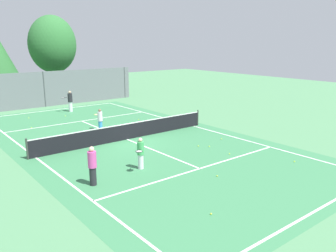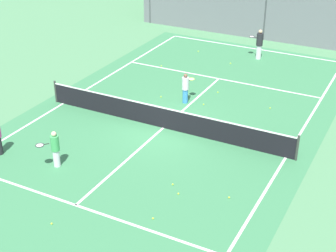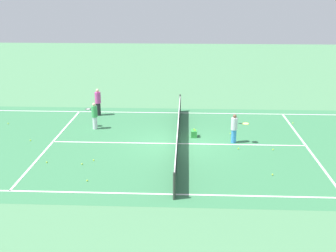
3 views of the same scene
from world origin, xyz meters
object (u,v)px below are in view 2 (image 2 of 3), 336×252
tennis_ball_1 (218,92)px  tennis_ball_11 (161,66)px  tennis_ball_2 (231,63)px  tennis_ball_9 (173,184)px  player_2 (55,149)px  player_3 (186,88)px  tennis_ball_3 (52,224)px  tennis_ball_8 (198,51)px  tennis_ball_12 (229,197)px  tennis_ball_10 (161,97)px  player_0 (259,44)px  tennis_ball_0 (178,194)px  ball_crate (151,112)px  tennis_ball_5 (270,108)px  tennis_ball_7 (153,218)px  tennis_ball_6 (204,104)px

tennis_ball_1 → tennis_ball_11: 4.73m
tennis_ball_2 → tennis_ball_9: bearing=-78.1°
player_2 → tennis_ball_11: 11.40m
player_3 → tennis_ball_3: 10.47m
tennis_ball_1 → tennis_ball_2: size_ratio=1.00×
tennis_ball_8 → tennis_ball_12: 15.30m
tennis_ball_1 → tennis_ball_11: bearing=155.5°
tennis_ball_1 → tennis_ball_2: (-0.94, 4.18, 0.00)m
player_3 → tennis_ball_11: bearing=131.6°
player_2 → tennis_ball_10: player_2 is taller
player_0 → tennis_ball_0: (1.97, -14.59, -0.88)m
tennis_ball_11 → ball_crate: bearing=-66.3°
tennis_ball_1 → tennis_ball_8: bearing=123.6°
ball_crate → tennis_ball_8: 9.18m
player_3 → tennis_ball_12: (4.80, -6.44, -0.74)m
tennis_ball_0 → tennis_ball_10: size_ratio=1.00×
tennis_ball_0 → tennis_ball_1: bearing=103.7°
tennis_ball_12 → tennis_ball_5: bearing=96.8°
ball_crate → tennis_ball_7: (3.81, -6.67, -0.15)m
tennis_ball_3 → player_2: bearing=125.7°
player_2 → tennis_ball_10: (0.55, 7.48, -0.74)m
player_2 → tennis_ball_8: (-0.62, 14.53, -0.74)m
player_2 → tennis_ball_9: bearing=11.1°
player_3 → tennis_ball_8: size_ratio=22.75×
ball_crate → tennis_ball_3: size_ratio=6.89×
player_2 → tennis_ball_2: size_ratio=22.77×
ball_crate → tennis_ball_11: size_ratio=6.89×
player_0 → tennis_ball_12: player_0 is taller
tennis_ball_6 → tennis_ball_7: size_ratio=1.00×
tennis_ball_7 → tennis_ball_0: bearing=85.8°
player_0 → tennis_ball_8: bearing=-171.7°
tennis_ball_7 → tennis_ball_8: same height
ball_crate → tennis_ball_2: size_ratio=6.89×
player_0 → tennis_ball_11: 5.95m
tennis_ball_3 → tennis_ball_9: 4.54m
tennis_ball_0 → tennis_ball_10: (-4.45, 7.01, 0.00)m
tennis_ball_6 → tennis_ball_11: size_ratio=1.00×
tennis_ball_8 → tennis_ball_11: 3.36m
tennis_ball_6 → tennis_ball_11: bearing=139.6°
tennis_ball_5 → tennis_ball_7: size_ratio=1.00×
player_3 → tennis_ball_2: size_ratio=22.75×
tennis_ball_5 → player_2: bearing=-123.4°
tennis_ball_1 → tennis_ball_7: (2.04, -10.48, 0.00)m
tennis_ball_11 → tennis_ball_12: 13.04m
player_3 → tennis_ball_0: size_ratio=22.75×
player_0 → tennis_ball_11: bearing=-139.9°
player_3 → tennis_ball_10: (-1.32, -0.04, -0.74)m
player_3 → tennis_ball_1: (0.97, 1.80, -0.74)m
tennis_ball_2 → tennis_ball_9: size_ratio=1.00×
tennis_ball_9 → tennis_ball_11: (-6.02, 10.38, 0.00)m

